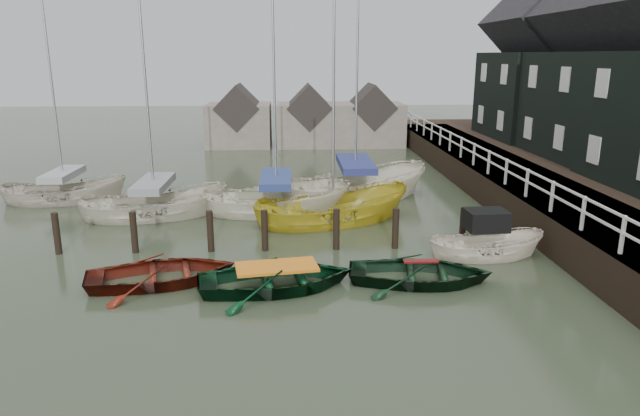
{
  "coord_description": "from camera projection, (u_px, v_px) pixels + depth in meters",
  "views": [
    {
      "loc": [
        -0.27,
        -15.21,
        6.36
      ],
      "look_at": [
        0.66,
        3.19,
        1.4
      ],
      "focal_mm": 32.0,
      "sensor_mm": 36.0,
      "label": 1
    }
  ],
  "objects": [
    {
      "name": "rowboat_red",
      "position": [
        163.0,
        283.0,
        16.45
      ],
      "size": [
        4.8,
        3.92,
        0.87
      ],
      "primitive_type": "imported",
      "rotation": [
        0.0,
        0.0,
        1.81
      ],
      "color": "#54160C",
      "rests_on": "ground"
    },
    {
      "name": "rowboat_dkgreen",
      "position": [
        420.0,
        282.0,
        16.47
      ],
      "size": [
        4.45,
        3.44,
        0.85
      ],
      "primitive_type": "imported",
      "rotation": [
        0.0,
        0.0,
        1.44
      ],
      "color": "black",
      "rests_on": "ground"
    },
    {
      "name": "motorboat",
      "position": [
        485.0,
        254.0,
        18.5
      ],
      "size": [
        3.83,
        1.61,
        2.25
      ],
      "rotation": [
        0.0,
        0.0,
        1.62
      ],
      "color": "silver",
      "rests_on": "ground"
    },
    {
      "name": "mooring_pilings",
      "position": [
        267.0,
        236.0,
        19.05
      ],
      "size": [
        13.72,
        0.22,
        1.8
      ],
      "color": "black",
      "rests_on": "ground"
    },
    {
      "name": "sailboat_e",
      "position": [
        66.0,
        200.0,
        25.52
      ],
      "size": [
        5.58,
        2.81,
        10.2
      ],
      "rotation": [
        0.0,
        0.0,
        1.73
      ],
      "color": "#B9AE9E",
      "rests_on": "ground"
    },
    {
      "name": "rowboat_green",
      "position": [
        277.0,
        288.0,
        16.04
      ],
      "size": [
        4.8,
        3.77,
        0.9
      ],
      "primitive_type": "imported",
      "rotation": [
        0.0,
        0.0,
        1.73
      ],
      "color": "black",
      "rests_on": "ground"
    },
    {
      "name": "land_strip",
      "position": [
        618.0,
        195.0,
        26.71
      ],
      "size": [
        14.0,
        38.0,
        1.5
      ],
      "primitive_type": "cube",
      "color": "black",
      "rests_on": "ground"
    },
    {
      "name": "pier",
      "position": [
        503.0,
        182.0,
        26.26
      ],
      "size": [
        3.04,
        32.0,
        2.7
      ],
      "color": "black",
      "rests_on": "ground"
    },
    {
      "name": "sailboat_b",
      "position": [
        277.0,
        211.0,
        23.72
      ],
      "size": [
        6.32,
        2.69,
        11.61
      ],
      "rotation": [
        0.0,
        0.0,
        1.63
      ],
      "color": "beige",
      "rests_on": "ground"
    },
    {
      "name": "sailboat_c",
      "position": [
        333.0,
        221.0,
        22.47
      ],
      "size": [
        6.86,
        4.31,
        9.79
      ],
      "rotation": [
        0.0,
        0.0,
        1.89
      ],
      "color": "gold",
      "rests_on": "ground"
    },
    {
      "name": "sailboat_d",
      "position": [
        355.0,
        198.0,
        25.86
      ],
      "size": [
        7.75,
        5.16,
        11.63
      ],
      "rotation": [
        0.0,
        0.0,
        1.94
      ],
      "color": "beige",
      "rests_on": "ground"
    },
    {
      "name": "ground",
      "position": [
        303.0,
        284.0,
        16.34
      ],
      "size": [
        120.0,
        120.0,
        0.0
      ],
      "primitive_type": "plane",
      "color": "#293220",
      "rests_on": "ground"
    },
    {
      "name": "far_sheds",
      "position": [
        307.0,
        120.0,
        40.97
      ],
      "size": [
        14.0,
        4.08,
        4.39
      ],
      "color": "#665B51",
      "rests_on": "ground"
    },
    {
      "name": "sailboat_a",
      "position": [
        156.0,
        215.0,
        23.16
      ],
      "size": [
        6.21,
        3.51,
        11.23
      ],
      "rotation": [
        0.0,
        0.0,
        1.81
      ],
      "color": "beige",
      "rests_on": "ground"
    }
  ]
}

